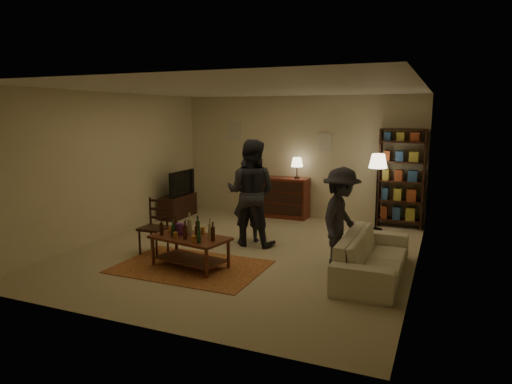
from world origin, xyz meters
The scene contains 13 objects.
floor centered at (0.00, 0.00, 0.00)m, with size 6.00×6.00×0.00m, color #C6B793.
room_shell centered at (-0.65, 2.98, 1.81)m, with size 6.00×6.00×6.00m.
rug centered at (-0.41, -1.07, 0.01)m, with size 2.20×1.50×0.01m, color maroon.
coffee_table centered at (-0.42, -1.07, 0.42)m, with size 1.26×0.83×0.82m.
dining_chair centered at (-1.33, -0.66, 0.49)m, with size 0.41×0.41×0.94m.
tv_stand centered at (-2.44, 1.80, 0.38)m, with size 0.40×1.00×1.06m.
dresser centered at (-0.19, 2.71, 0.48)m, with size 1.00×0.50×1.36m.
bookshelf centered at (2.25, 2.78, 1.03)m, with size 0.90×0.34×2.02m.
floor_lamp centered at (1.84, 2.31, 1.29)m, with size 0.36×0.36×1.53m.
sofa centered at (2.20, -0.40, 0.30)m, with size 2.08×0.81×0.61m, color beige.
person_left centered at (-0.20, 0.61, 0.77)m, with size 0.56×0.37×1.55m, color #24252C.
person_right centered at (-0.05, 0.42, 0.94)m, with size 0.91×0.71×1.87m, color #25252C.
person_by_sofa centered at (1.70, -0.30, 0.77)m, with size 1.00×0.57×1.54m, color #2B2A32.
Camera 1 is at (3.09, -6.81, 2.30)m, focal length 32.00 mm.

